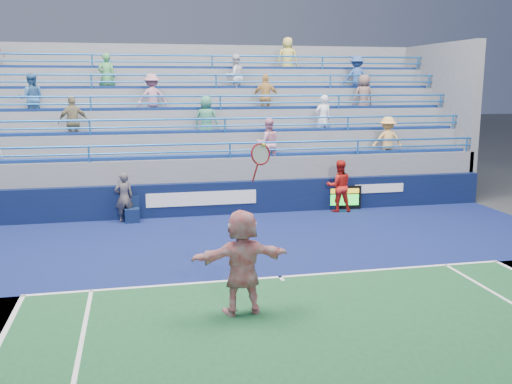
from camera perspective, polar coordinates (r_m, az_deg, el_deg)
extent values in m
plane|color=#333538|center=(12.97, 2.44, -8.57)|extent=(120.00, 120.00, 0.00)
cube|color=navy|center=(15.00, 0.32, -5.82)|extent=(18.00, 8.40, 0.02)
cube|color=white|center=(12.96, 2.44, -8.48)|extent=(11.00, 0.10, 0.01)
cube|color=white|center=(12.87, 2.56, -8.63)|extent=(0.08, 0.30, 0.01)
cube|color=#091532|center=(18.97, -2.48, -0.59)|extent=(18.00, 0.30, 1.10)
cube|color=white|center=(18.66, -5.43, -0.66)|extent=(3.60, 0.02, 0.45)
cube|color=white|center=(20.30, 12.22, 0.37)|extent=(1.80, 0.02, 0.30)
cube|color=slate|center=(21.83, -3.79, 0.92)|extent=(18.00, 5.60, 1.10)
cube|color=slate|center=(21.77, -3.80, 1.89)|extent=(18.00, 5.60, 1.85)
cube|color=navy|center=(19.33, -2.81, 3.68)|extent=(17.40, 0.45, 0.10)
cylinder|color=blue|center=(18.89, -2.63, 4.89)|extent=(18.00, 0.07, 0.07)
cube|color=slate|center=(22.20, -4.00, 3.04)|extent=(18.00, 4.60, 2.60)
cube|color=navy|center=(20.24, -3.30, 6.14)|extent=(17.40, 0.45, 0.10)
cylinder|color=blue|center=(19.81, -3.13, 7.34)|extent=(18.00, 0.07, 0.07)
cube|color=slate|center=(22.65, -4.19, 4.15)|extent=(18.00, 3.60, 3.35)
cube|color=navy|center=(21.18, -3.74, 8.37)|extent=(17.40, 0.45, 0.10)
cylinder|color=blue|center=(20.77, -3.59, 9.57)|extent=(18.00, 0.07, 0.07)
cube|color=slate|center=(23.10, -4.38, 5.21)|extent=(18.00, 2.60, 4.10)
cube|color=navy|center=(22.15, -4.16, 10.42)|extent=(17.40, 0.45, 0.10)
cylinder|color=blue|center=(21.75, -4.02, 11.60)|extent=(18.00, 0.07, 0.07)
cube|color=slate|center=(23.56, -4.56, 6.24)|extent=(18.00, 1.60, 4.85)
cube|color=navy|center=(23.14, -4.54, 12.29)|extent=(17.40, 0.45, 0.10)
cylinder|color=blue|center=(22.76, -4.42, 13.45)|extent=(18.00, 0.07, 0.07)
imported|color=pink|center=(19.56, 1.20, 4.90)|extent=(0.83, 0.65, 1.70)
imported|color=#479D51|center=(21.95, -14.70, 11.09)|extent=(0.64, 0.43, 1.70)
imported|color=#3659A2|center=(23.65, 10.05, 11.23)|extent=(1.21, 0.85, 1.70)
imported|color=#FFBE63|center=(21.01, 12.99, 5.04)|extent=(1.18, 0.79, 1.70)
imported|color=#3D8866|center=(20.13, -4.97, 7.17)|extent=(0.95, 0.75, 1.70)
imported|color=teal|center=(21.20, -21.52, 8.68)|extent=(0.87, 0.70, 1.70)
imported|color=#C17C93|center=(20.95, -10.34, 9.24)|extent=(1.20, 0.83, 1.70)
imported|color=white|center=(21.09, 6.72, 7.31)|extent=(0.66, 0.47, 1.70)
imported|color=#836157|center=(22.69, 10.70, 9.34)|extent=(0.91, 0.66, 1.70)
imported|color=#DBA455|center=(21.50, 1.00, 9.45)|extent=(1.07, 0.68, 1.70)
imported|color=white|center=(22.27, -2.11, 11.42)|extent=(0.98, 0.87, 1.70)
imported|color=#F1DA5D|center=(23.78, 3.18, 13.18)|extent=(0.90, 0.66, 1.70)
imported|color=#877B5A|center=(20.06, -17.79, 6.69)|extent=(1.07, 0.69, 1.70)
cube|color=black|center=(19.90, 8.76, -0.56)|extent=(1.21, 0.27, 0.83)
cube|color=gold|center=(19.78, 8.86, 0.11)|extent=(1.02, 0.02, 0.17)
cube|color=#19E533|center=(19.84, 8.83, -0.78)|extent=(1.02, 0.02, 0.37)
cube|color=#0C1A3D|center=(18.30, -12.26, -2.29)|extent=(0.45, 0.45, 0.45)
cube|color=#0C1A3D|center=(18.41, -12.31, -0.94)|extent=(0.45, 0.05, 0.35)
imported|color=white|center=(10.76, -1.39, -7.00)|extent=(1.91, 0.70, 2.02)
torus|color=maroon|center=(10.39, 0.46, 3.81)|extent=(0.42, 0.24, 0.41)
cylinder|color=maroon|center=(10.42, -0.08, 1.95)|extent=(0.09, 0.23, 0.37)
sphere|color=yellow|center=(10.33, 0.79, 4.75)|extent=(0.07, 0.07, 0.07)
imported|color=#141C37|center=(18.28, -13.07, -0.53)|extent=(0.64, 0.49, 1.58)
imported|color=red|center=(19.45, 8.30, 0.59)|extent=(0.93, 0.76, 1.76)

